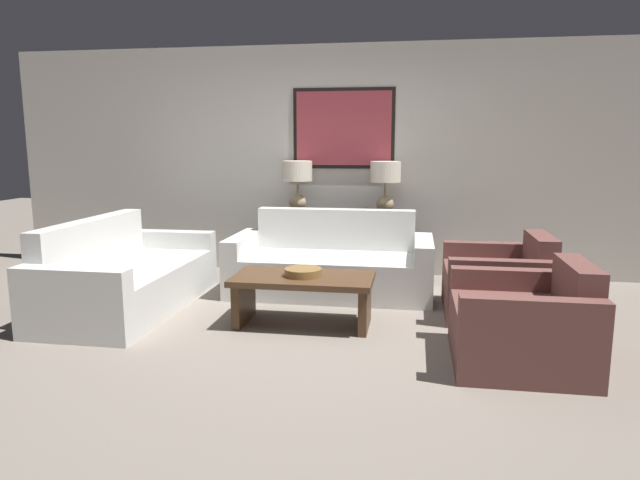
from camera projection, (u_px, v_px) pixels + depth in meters
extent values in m
plane|color=slate|center=(306.00, 338.00, 4.55)|extent=(20.00, 20.00, 0.00)
cube|color=beige|center=(344.00, 161.00, 6.70)|extent=(8.16, 0.10, 2.65)
cube|color=black|center=(344.00, 128.00, 6.58)|extent=(1.18, 0.01, 0.92)
cube|color=#9E3842|center=(343.00, 128.00, 6.57)|extent=(1.10, 0.02, 0.84)
cube|color=black|center=(340.00, 245.00, 6.59)|extent=(1.49, 0.39, 0.73)
cylinder|color=tan|center=(298.00, 212.00, 6.61)|extent=(0.17, 0.17, 0.02)
sphere|color=tan|center=(298.00, 202.00, 6.59)|extent=(0.20, 0.20, 0.20)
cylinder|color=#8C7A51|center=(297.00, 187.00, 6.56)|extent=(0.02, 0.02, 0.15)
cylinder|color=beige|center=(297.00, 171.00, 6.53)|extent=(0.34, 0.34, 0.23)
cylinder|color=tan|center=(385.00, 214.00, 6.45)|extent=(0.17, 0.17, 0.02)
sphere|color=tan|center=(385.00, 204.00, 6.43)|extent=(0.20, 0.20, 0.20)
cylinder|color=#8C7A51|center=(385.00, 189.00, 6.40)|extent=(0.02, 0.02, 0.15)
cylinder|color=beige|center=(386.00, 172.00, 6.37)|extent=(0.34, 0.34, 0.23)
cube|color=silver|center=(329.00, 276.00, 5.78)|extent=(1.69, 0.77, 0.40)
cube|color=silver|center=(336.00, 247.00, 6.20)|extent=(1.69, 0.18, 0.83)
cube|color=silver|center=(243.00, 262.00, 6.00)|extent=(0.18, 0.95, 0.59)
cube|color=silver|center=(423.00, 269.00, 5.70)|extent=(0.18, 0.95, 0.59)
cube|color=silver|center=(140.00, 287.00, 5.35)|extent=(0.77, 1.69, 0.40)
cube|color=silver|center=(92.00, 263.00, 5.39)|extent=(0.18, 1.69, 0.83)
cube|color=silver|center=(73.00, 305.00, 4.44)|extent=(0.95, 0.18, 0.59)
cube|color=silver|center=(172.00, 257.00, 6.26)|extent=(0.95, 0.18, 0.59)
cube|color=#4C331E|center=(303.00, 279.00, 4.82)|extent=(1.18, 0.63, 0.05)
cube|color=#4C331E|center=(244.00, 300.00, 4.95)|extent=(0.07, 0.50, 0.38)
cube|color=#4C331E|center=(365.00, 306.00, 4.78)|extent=(0.07, 0.50, 0.38)
cylinder|color=olive|center=(303.00, 272.00, 4.81)|extent=(0.32, 0.32, 0.07)
cube|color=brown|center=(485.00, 291.00, 5.18)|extent=(0.73, 0.70, 0.43)
cube|color=brown|center=(539.00, 276.00, 5.08)|extent=(0.18, 0.70, 0.74)
cube|color=brown|center=(490.00, 272.00, 5.56)|extent=(0.91, 0.14, 0.59)
cube|color=brown|center=(503.00, 295.00, 4.74)|extent=(0.91, 0.14, 0.59)
cube|color=brown|center=(505.00, 333.00, 4.03)|extent=(0.73, 0.70, 0.43)
cube|color=brown|center=(575.00, 315.00, 3.93)|extent=(0.18, 0.70, 0.74)
cube|color=brown|center=(510.00, 306.00, 4.41)|extent=(0.91, 0.14, 0.59)
cube|color=brown|center=(531.00, 343.00, 3.60)|extent=(0.91, 0.14, 0.59)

